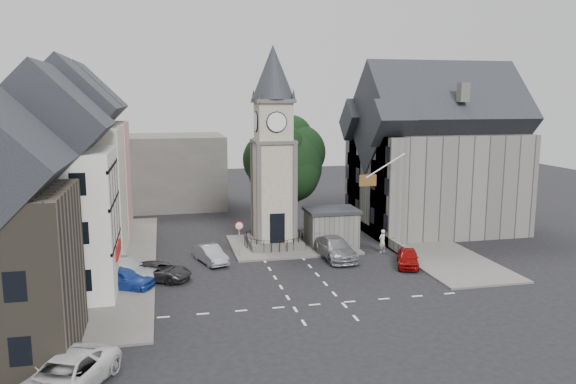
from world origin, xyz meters
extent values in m
plane|color=black|center=(0.00, 0.00, 0.00)|extent=(120.00, 120.00, 0.00)
cube|color=#595651|center=(-12.50, 6.00, 0.07)|extent=(6.00, 30.00, 0.14)
cube|color=#595651|center=(12.00, 8.00, 0.07)|extent=(6.00, 26.00, 0.14)
cube|color=#595651|center=(1.50, 8.00, 0.08)|extent=(10.00, 8.00, 0.16)
cube|color=silver|center=(0.00, -5.50, 0.01)|extent=(20.00, 8.00, 0.01)
cube|color=#4C4944|center=(0.00, 8.00, 0.35)|extent=(4.20, 4.20, 0.70)
torus|color=black|center=(0.00, 8.00, 1.08)|extent=(4.86, 4.86, 0.06)
cube|color=gray|center=(0.00, 8.00, 4.70)|extent=(3.00, 3.00, 8.00)
cube|color=black|center=(0.00, 6.55, 1.90)|extent=(1.20, 0.25, 2.40)
cube|color=#4C4944|center=(0.00, 8.00, 8.70)|extent=(3.30, 3.30, 0.25)
cube|color=gray|center=(0.00, 8.00, 10.30)|extent=(2.70, 2.70, 3.20)
cylinder|color=white|center=(0.00, 6.60, 10.30)|extent=(1.50, 0.12, 1.50)
cube|color=#4C4944|center=(0.00, 8.00, 11.90)|extent=(3.10, 3.10, 0.30)
cone|color=black|center=(0.00, 8.00, 14.15)|extent=(3.40, 3.40, 4.20)
cube|color=#5F5C58|center=(4.80, 7.50, 1.40)|extent=(4.00, 3.00, 2.80)
cube|color=black|center=(4.80, 7.50, 2.95)|extent=(4.30, 3.30, 0.25)
cylinder|color=black|center=(2.00, 13.00, 2.20)|extent=(0.70, 0.70, 4.40)
cylinder|color=black|center=(-3.20, 5.50, 1.25)|extent=(0.10, 0.10, 2.50)
cone|color=#A50C0C|center=(-3.20, 5.40, 2.50)|extent=(0.70, 0.06, 0.70)
cone|color=white|center=(-3.20, 5.38, 2.50)|extent=(0.54, 0.04, 0.54)
cube|color=pink|center=(-15.50, 16.00, 5.00)|extent=(7.50, 7.00, 10.00)
cube|color=beige|center=(-15.50, 8.00, 5.00)|extent=(7.50, 7.00, 10.00)
cube|color=silver|center=(-15.50, 0.00, 4.50)|extent=(7.50, 7.00, 9.00)
cube|color=#4C4944|center=(-12.00, 28.00, 4.00)|extent=(20.00, 10.00, 8.00)
cube|color=#5F5C58|center=(16.00, 11.00, 4.50)|extent=(14.00, 10.00, 9.00)
cube|color=#5F5C58|center=(9.80, 7.50, 4.50)|extent=(1.60, 4.40, 9.00)
cube|color=#5F5C58|center=(9.80, 14.50, 4.50)|extent=(1.60, 4.40, 9.00)
cube|color=#5F5C58|center=(9.20, 10.00, 0.45)|extent=(0.40, 16.00, 0.90)
cylinder|color=white|center=(8.00, 4.00, 7.00)|extent=(3.17, 0.10, 1.89)
plane|color=#B21414|center=(6.60, 4.00, 5.90)|extent=(1.40, 0.00, 1.40)
imported|color=#1C3C9C|center=(-11.50, -0.07, 0.70)|extent=(4.44, 3.39, 1.41)
imported|color=#999DA1|center=(-11.50, 1.51, 0.76)|extent=(4.71, 3.92, 1.52)
imported|color=#29282A|center=(-9.24, 1.22, 0.61)|extent=(4.86, 3.82, 1.23)
imported|color=#9EA0A6|center=(-5.50, 4.50, 0.65)|extent=(2.55, 4.19, 1.30)
imported|color=gray|center=(3.95, 3.64, 0.79)|extent=(2.42, 5.52, 1.58)
imported|color=#8E0907|center=(8.50, 0.50, 0.64)|extent=(2.82, 4.04, 1.28)
imported|color=silver|center=(-13.00, -13.07, 0.77)|extent=(4.60, 6.08, 1.53)
imported|color=beige|center=(8.05, 4.32, 0.93)|extent=(0.81, 0.70, 1.87)
camera|label=1|loc=(-8.71, -36.17, 12.19)|focal=35.00mm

